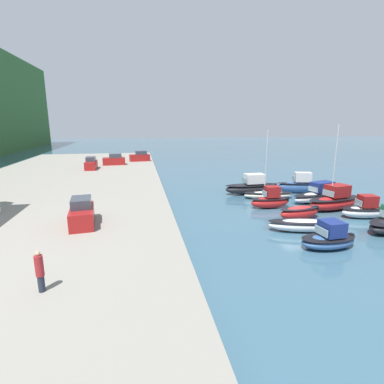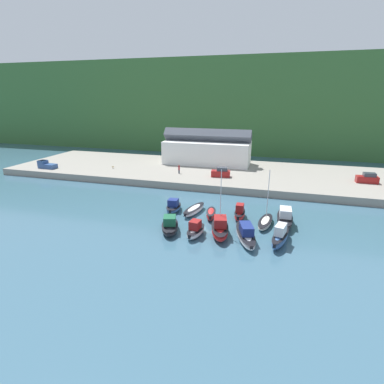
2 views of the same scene
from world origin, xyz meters
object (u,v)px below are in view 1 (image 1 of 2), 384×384
moored_boat_7 (365,210)px  moored_boat_9 (320,194)px  parked_car_0 (114,160)px  moored_boat_3 (270,200)px  moored_boat_5 (252,187)px  moored_boat_1 (305,225)px  parked_car_3 (91,164)px  moored_boat_4 (268,194)px  moored_boat_8 (334,200)px  parked_car_1 (140,157)px  parked_car_2 (82,213)px  moored_boat_0 (329,238)px  moored_boat_2 (300,212)px  moored_boat_10 (300,185)px  person_on_quay (40,271)px

moored_boat_7 → moored_boat_9: 6.95m
parked_car_0 → moored_boat_9: bearing=-137.9°
moored_boat_3 → moored_boat_5: (6.96, -0.47, 0.10)m
moored_boat_9 → moored_boat_1: bearing=123.9°
parked_car_3 → moored_boat_7: bearing=136.1°
moored_boat_4 → moored_boat_7: moored_boat_4 is taller
moored_boat_8 → parked_car_1: moored_boat_8 is taller
moored_boat_7 → moored_boat_9: size_ratio=0.57×
parked_car_1 → parked_car_2: (-40.26, 4.89, 0.00)m
moored_boat_0 → parked_car_1: bearing=14.1°
parked_car_3 → moored_boat_2: bearing=129.6°
moored_boat_5 → parked_car_0: (21.48, 19.95, 1.46)m
parked_car_0 → parked_car_2: size_ratio=0.98×
moored_boat_2 → parked_car_1: (37.86, 15.71, 1.74)m
parked_car_2 → parked_car_3: size_ratio=1.04×
moored_boat_5 → parked_car_1: bearing=27.8°
moored_boat_5 → moored_boat_10: (-0.61, -6.86, 0.06)m
moored_boat_0 → parked_car_1: parked_car_1 is taller
moored_boat_2 → moored_boat_5: (11.44, 0.69, 0.28)m
moored_boat_9 → parked_car_3: parked_car_3 is taller
person_on_quay → moored_boat_3: bearing=-49.3°
moored_boat_7 → parked_car_2: parked_car_2 is taller
moored_boat_4 → parked_car_2: moored_boat_4 is taller
moored_boat_5 → moored_boat_8: size_ratio=0.81×
moored_boat_3 → person_on_quay: (-16.92, 19.66, 1.74)m
moored_boat_2 → moored_boat_9: bearing=-53.9°
moored_boat_10 → moored_boat_0: bearing=170.4°
moored_boat_1 → moored_boat_4: (11.85, -1.72, -0.06)m
moored_boat_8 → moored_boat_9: (3.68, -0.53, -0.18)m
parked_car_2 → parked_car_3: (30.45, 3.68, 0.00)m
moored_boat_0 → moored_boat_10: (17.74, -7.55, 0.30)m
moored_boat_7 → parked_car_2: size_ratio=1.12×
moored_boat_1 → parked_car_1: parked_car_1 is taller
moored_boat_2 → parked_car_0: 38.89m
moored_boat_10 → parked_car_1: parked_car_1 is taller
moored_boat_3 → moored_boat_4: moored_boat_4 is taller
moored_boat_10 → parked_car_3: size_ratio=1.55×
moored_boat_8 → moored_boat_1: bearing=116.9°
moored_boat_8 → moored_boat_3: bearing=61.6°
moored_boat_4 → moored_boat_10: 6.20m
person_on_quay → moored_boat_9: bearing=-55.3°
moored_boat_3 → parked_car_1: 36.44m
moored_boat_9 → moored_boat_5: bearing=35.4°
moored_boat_7 → moored_boat_10: size_ratio=0.74×
moored_boat_8 → parked_car_2: moored_boat_8 is taller
moored_boat_4 → moored_boat_7: bearing=-136.7°
moored_boat_4 → moored_boat_1: bearing=180.0°
moored_boat_0 → parked_car_2: 19.81m
parked_car_0 → moored_boat_2: bearing=-151.1°
moored_boat_3 → moored_boat_4: (4.14, -1.57, -0.39)m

